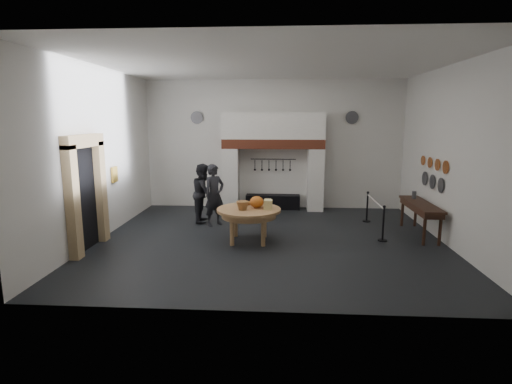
# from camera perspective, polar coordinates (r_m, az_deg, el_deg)

# --- Properties ---
(floor) EXTENTS (9.00, 8.00, 0.02)m
(floor) POSITION_cam_1_polar(r_m,az_deg,el_deg) (10.66, 1.96, -6.85)
(floor) COLOR black
(floor) RESTS_ON ground
(ceiling) EXTENTS (9.00, 8.00, 0.02)m
(ceiling) POSITION_cam_1_polar(r_m,az_deg,el_deg) (10.26, 2.13, 17.91)
(ceiling) COLOR silver
(ceiling) RESTS_ON wall_back
(wall_back) EXTENTS (9.00, 0.02, 4.50)m
(wall_back) POSITION_cam_1_polar(r_m,az_deg,el_deg) (14.20, 2.50, 6.75)
(wall_back) COLOR silver
(wall_back) RESTS_ON floor
(wall_front) EXTENTS (9.00, 0.02, 4.50)m
(wall_front) POSITION_cam_1_polar(r_m,az_deg,el_deg) (6.24, 1.01, 1.97)
(wall_front) COLOR silver
(wall_front) RESTS_ON floor
(wall_left) EXTENTS (0.02, 8.00, 4.50)m
(wall_left) POSITION_cam_1_polar(r_m,az_deg,el_deg) (11.27, -21.57, 5.06)
(wall_left) COLOR silver
(wall_left) RESTS_ON floor
(wall_right) EXTENTS (0.02, 8.00, 4.50)m
(wall_right) POSITION_cam_1_polar(r_m,az_deg,el_deg) (11.05, 26.15, 4.62)
(wall_right) COLOR silver
(wall_right) RESTS_ON floor
(chimney_pier_left) EXTENTS (0.55, 0.70, 2.15)m
(chimney_pier_left) POSITION_cam_1_polar(r_m,az_deg,el_deg) (14.09, -3.58, 1.90)
(chimney_pier_left) COLOR silver
(chimney_pier_left) RESTS_ON floor
(chimney_pier_right) EXTENTS (0.55, 0.70, 2.15)m
(chimney_pier_right) POSITION_cam_1_polar(r_m,az_deg,el_deg) (14.03, 8.47, 1.77)
(chimney_pier_right) COLOR silver
(chimney_pier_right) RESTS_ON floor
(hearth_brick_band) EXTENTS (3.50, 0.72, 0.32)m
(hearth_brick_band) POSITION_cam_1_polar(r_m,az_deg,el_deg) (13.85, 2.47, 6.90)
(hearth_brick_band) COLOR #9E442B
(hearth_brick_band) RESTS_ON chimney_pier_left
(chimney_hood) EXTENTS (3.50, 0.70, 0.90)m
(chimney_hood) POSITION_cam_1_polar(r_m,az_deg,el_deg) (13.82, 2.49, 9.43)
(chimney_hood) COLOR silver
(chimney_hood) RESTS_ON hearth_brick_band
(iron_range) EXTENTS (1.90, 0.45, 0.50)m
(iron_range) POSITION_cam_1_polar(r_m,az_deg,el_deg) (14.20, 2.41, -1.41)
(iron_range) COLOR black
(iron_range) RESTS_ON floor
(utensil_rail) EXTENTS (1.60, 0.02, 0.02)m
(utensil_rail) POSITION_cam_1_polar(r_m,az_deg,el_deg) (14.16, 2.48, 4.71)
(utensil_rail) COLOR black
(utensil_rail) RESTS_ON wall_back
(door_recess) EXTENTS (0.04, 1.10, 2.50)m
(door_recess) POSITION_cam_1_polar(r_m,az_deg,el_deg) (10.50, -23.35, -0.94)
(door_recess) COLOR black
(door_recess) RESTS_ON floor
(door_jamb_near) EXTENTS (0.22, 0.30, 2.60)m
(door_jamb_near) POSITION_cam_1_polar(r_m,az_deg,el_deg) (9.85, -24.72, -1.46)
(door_jamb_near) COLOR tan
(door_jamb_near) RESTS_ON floor
(door_jamb_far) EXTENTS (0.22, 0.30, 2.60)m
(door_jamb_far) POSITION_cam_1_polar(r_m,az_deg,el_deg) (11.07, -21.33, 0.02)
(door_jamb_far) COLOR tan
(door_jamb_far) RESTS_ON floor
(door_lintel) EXTENTS (0.22, 1.70, 0.30)m
(door_lintel) POSITION_cam_1_polar(r_m,az_deg,el_deg) (10.30, -23.46, 6.71)
(door_lintel) COLOR tan
(door_lintel) RESTS_ON door_jamb_near
(wall_plaque) EXTENTS (0.05, 0.34, 0.44)m
(wall_plaque) POSITION_cam_1_polar(r_m,az_deg,el_deg) (12.05, -19.55, 2.37)
(wall_plaque) COLOR gold
(wall_plaque) RESTS_ON wall_left
(work_table) EXTENTS (2.03, 2.03, 0.07)m
(work_table) POSITION_cam_1_polar(r_m,az_deg,el_deg) (10.34, -1.04, -2.57)
(work_table) COLOR tan
(work_table) RESTS_ON floor
(pumpkin) EXTENTS (0.36, 0.36, 0.31)m
(pumpkin) POSITION_cam_1_polar(r_m,az_deg,el_deg) (10.38, 0.10, -1.44)
(pumpkin) COLOR #C54E1B
(pumpkin) RESTS_ON work_table
(cheese_block_big) EXTENTS (0.22, 0.22, 0.24)m
(cheese_block_big) POSITION_cam_1_polar(r_m,az_deg,el_deg) (10.23, 1.73, -1.82)
(cheese_block_big) COLOR #D4C47F
(cheese_block_big) RESTS_ON work_table
(cheese_block_small) EXTENTS (0.18, 0.18, 0.20)m
(cheese_block_small) POSITION_cam_1_polar(r_m,az_deg,el_deg) (10.52, 1.68, -1.58)
(cheese_block_small) COLOR #DCC584
(cheese_block_small) RESTS_ON work_table
(wicker_basket) EXTENTS (0.39, 0.39, 0.22)m
(wicker_basket) POSITION_cam_1_polar(r_m,az_deg,el_deg) (10.17, -1.95, -1.95)
(wicker_basket) COLOR #935935
(wicker_basket) RESTS_ON work_table
(bread_loaf) EXTENTS (0.31, 0.18, 0.13)m
(bread_loaf) POSITION_cam_1_polar(r_m,az_deg,el_deg) (10.66, -1.42, -1.61)
(bread_loaf) COLOR #A4753A
(bread_loaf) RESTS_ON work_table
(visitor_near) EXTENTS (0.79, 0.79, 1.85)m
(visitor_near) POSITION_cam_1_polar(r_m,az_deg,el_deg) (11.95, -5.97, -0.43)
(visitor_near) COLOR black
(visitor_near) RESTS_ON floor
(visitor_far) EXTENTS (0.74, 0.92, 1.81)m
(visitor_far) POSITION_cam_1_polar(r_m,az_deg,el_deg) (12.41, -7.48, -0.13)
(visitor_far) COLOR black
(visitor_far) RESTS_ON floor
(side_table) EXTENTS (0.55, 2.20, 0.06)m
(side_table) POSITION_cam_1_polar(r_m,az_deg,el_deg) (11.77, 22.49, -1.61)
(side_table) COLOR #361D13
(side_table) RESTS_ON floor
(pewter_jug) EXTENTS (0.12, 0.12, 0.22)m
(pewter_jug) POSITION_cam_1_polar(r_m,az_deg,el_deg) (12.30, 21.65, -0.39)
(pewter_jug) COLOR #4C4C51
(pewter_jug) RESTS_ON side_table
(copper_pan_a) EXTENTS (0.03, 0.34, 0.34)m
(copper_pan_a) POSITION_cam_1_polar(r_m,az_deg,el_deg) (11.25, 25.46, 3.22)
(copper_pan_a) COLOR #C6662D
(copper_pan_a) RESTS_ON wall_right
(copper_pan_b) EXTENTS (0.03, 0.32, 0.32)m
(copper_pan_b) POSITION_cam_1_polar(r_m,az_deg,el_deg) (11.75, 24.48, 3.57)
(copper_pan_b) COLOR #C6662D
(copper_pan_b) RESTS_ON wall_right
(copper_pan_c) EXTENTS (0.03, 0.30, 0.30)m
(copper_pan_c) POSITION_cam_1_polar(r_m,az_deg,el_deg) (12.27, 23.58, 3.89)
(copper_pan_c) COLOR #C6662D
(copper_pan_c) RESTS_ON wall_right
(copper_pan_d) EXTENTS (0.03, 0.28, 0.28)m
(copper_pan_d) POSITION_cam_1_polar(r_m,az_deg,el_deg) (12.78, 22.75, 4.18)
(copper_pan_d) COLOR #C6662D
(copper_pan_d) RESTS_ON wall_right
(pewter_plate_left) EXTENTS (0.03, 0.40, 0.40)m
(pewter_plate_left) POSITION_cam_1_polar(r_m,az_deg,el_deg) (11.49, 24.90, 0.88)
(pewter_plate_left) COLOR #4C4C51
(pewter_plate_left) RESTS_ON wall_right
(pewter_plate_mid) EXTENTS (0.03, 0.40, 0.40)m
(pewter_plate_mid) POSITION_cam_1_polar(r_m,az_deg,el_deg) (12.05, 23.88, 1.36)
(pewter_plate_mid) COLOR #4C4C51
(pewter_plate_mid) RESTS_ON wall_right
(pewter_plate_right) EXTENTS (0.03, 0.40, 0.40)m
(pewter_plate_right) POSITION_cam_1_polar(r_m,az_deg,el_deg) (12.61, 22.96, 1.79)
(pewter_plate_right) COLOR #4C4C51
(pewter_plate_right) RESTS_ON wall_right
(pewter_plate_back_left) EXTENTS (0.44, 0.03, 0.44)m
(pewter_plate_back_left) POSITION_cam_1_polar(r_m,az_deg,el_deg) (14.44, -8.43, 10.48)
(pewter_plate_back_left) COLOR #4C4C51
(pewter_plate_back_left) RESTS_ON wall_back
(pewter_plate_back_right) EXTENTS (0.44, 0.03, 0.44)m
(pewter_plate_back_right) POSITION_cam_1_polar(r_m,az_deg,el_deg) (14.33, 13.56, 10.31)
(pewter_plate_back_right) COLOR #4C4C51
(pewter_plate_back_right) RESTS_ON wall_back
(barrier_post_near) EXTENTS (0.05, 0.05, 0.90)m
(barrier_post_near) POSITION_cam_1_polar(r_m,az_deg,el_deg) (10.96, 17.73, -4.42)
(barrier_post_near) COLOR black
(barrier_post_near) RESTS_ON floor
(barrier_post_far) EXTENTS (0.05, 0.05, 0.90)m
(barrier_post_far) POSITION_cam_1_polar(r_m,az_deg,el_deg) (12.85, 15.60, -2.14)
(barrier_post_far) COLOR black
(barrier_post_far) RESTS_ON floor
(barrier_rope) EXTENTS (0.04, 2.00, 0.04)m
(barrier_rope) POSITION_cam_1_polar(r_m,az_deg,el_deg) (11.82, 16.68, -1.30)
(barrier_rope) COLOR silver
(barrier_rope) RESTS_ON barrier_post_near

